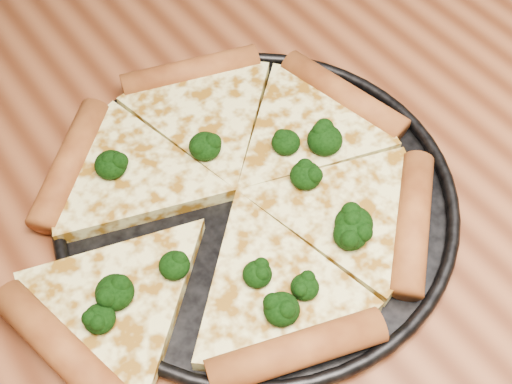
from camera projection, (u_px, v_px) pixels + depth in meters
dining_table at (350, 254)px, 0.65m from camera, size 1.20×0.90×0.75m
pizza_pan at (256, 198)px, 0.56m from camera, size 0.34×0.34×0.02m
pizza at (231, 196)px, 0.55m from camera, size 0.37×0.34×0.03m
broccoli_florets at (251, 216)px, 0.53m from camera, size 0.26×0.21×0.02m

